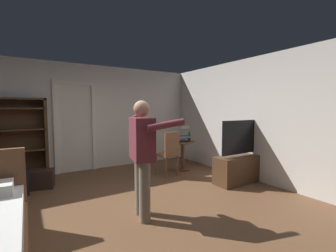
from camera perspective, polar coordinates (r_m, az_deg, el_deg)
The scene contains 13 objects.
ground_plane at distance 3.48m, azimuth -9.94°, elevation -21.13°, with size 6.28×6.28×0.00m, color brown.
wall_back at distance 5.90m, azimuth -20.55°, elevation 1.96°, with size 5.95×0.12×2.56m, color silver.
wall_right at distance 5.02m, azimuth 22.40°, elevation 1.55°, with size 0.12×5.82×2.56m, color silver.
doorway_frame at distance 5.79m, azimuth -22.19°, elevation 1.30°, with size 0.93×0.08×2.13m.
bookshelf at distance 5.58m, azimuth -32.83°, elevation -2.20°, with size 0.96×0.32×1.72m.
tv_flatscreen at distance 4.97m, azimuth 18.02°, elevation -9.05°, with size 1.27×0.40×1.27m.
side_table at distance 5.63m, azimuth 3.72°, elevation -6.17°, with size 0.62×0.62×0.70m.
laptop at distance 5.53m, azimuth 3.72°, elevation -3.40°, with size 0.34×0.35×0.15m.
bottle_on_table at distance 5.60m, azimuth 5.38°, elevation -2.73°, with size 0.06×0.06×0.26m.
wooden_chair at distance 5.09m, azimuth 0.25°, elevation -6.43°, with size 0.49×0.49×0.99m.
person_blue_shirt at distance 3.12m, azimuth -6.31°, elevation -6.14°, with size 0.67×0.69×1.61m.
suitcase_dark at distance 5.04m, azimuth -30.31°, elevation -11.50°, with size 0.64×0.32×0.34m, color black.
suitcase_small at distance 4.77m, azimuth -35.35°, elevation -11.83°, with size 0.59×0.30×0.46m, color black.
Camera 1 is at (-1.16, -2.93, 1.49)m, focal length 24.39 mm.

